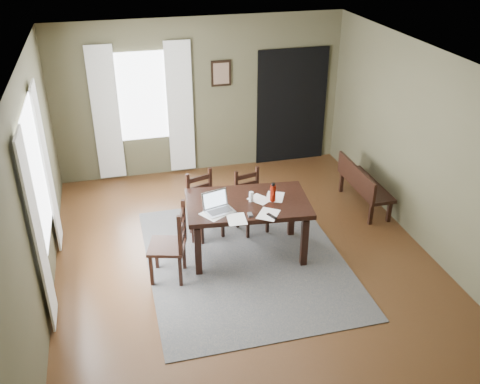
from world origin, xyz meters
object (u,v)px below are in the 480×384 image
object	(u,v)px
dining_table	(248,208)
bench	(362,183)
chair_end	(171,244)
chair_back_left	(204,206)
chair_back_right	(251,202)
water_bottle	(273,193)
laptop	(217,206)

from	to	relation	value
dining_table	bench	size ratio (longest dim) A/B	1.36
dining_table	bench	world-z (taller)	dining_table
chair_end	chair_back_left	bearing A→B (deg)	163.15
dining_table	bench	bearing A→B (deg)	27.59
bench	chair_back_right	bearing A→B (deg)	96.60
bench	water_bottle	distance (m)	2.04
chair_back_right	bench	world-z (taller)	chair_back_right
bench	water_bottle	world-z (taller)	water_bottle
dining_table	chair_back_left	distance (m)	0.82
chair_back_right	water_bottle	world-z (taller)	water_bottle
chair_back_right	laptop	size ratio (longest dim) A/B	2.21
bench	laptop	distance (m)	2.73
chair_back_left	chair_end	bearing A→B (deg)	-140.93
dining_table	chair_end	bearing A→B (deg)	-158.62
dining_table	water_bottle	xyz separation A→B (m)	(0.33, -0.07, 0.22)
chair_back_left	bench	xyz separation A→B (m)	(2.56, 0.19, -0.05)
dining_table	laptop	xyz separation A→B (m)	(-0.43, -0.12, 0.16)
chair_back_right	bench	size ratio (longest dim) A/B	0.73
chair_back_left	water_bottle	size ratio (longest dim) A/B	3.64
chair_end	water_bottle	world-z (taller)	water_bottle
chair_back_right	laptop	distance (m)	1.06
chair_end	laptop	xyz separation A→B (m)	(0.64, 0.17, 0.37)
water_bottle	chair_back_left	bearing A→B (deg)	138.83
water_bottle	dining_table	bearing A→B (deg)	168.63
dining_table	laptop	bearing A→B (deg)	-158.29
chair_back_left	bench	bearing A→B (deg)	-13.53
dining_table	chair_back_left	bearing A→B (deg)	132.88
chair_back_right	chair_end	bearing A→B (deg)	-158.24
chair_end	chair_back_right	world-z (taller)	chair_end
laptop	chair_end	bearing A→B (deg)	179.23
chair_end	water_bottle	bearing A→B (deg)	115.48
chair_back_left	water_bottle	xyz separation A→B (m)	(0.79, -0.69, 0.47)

